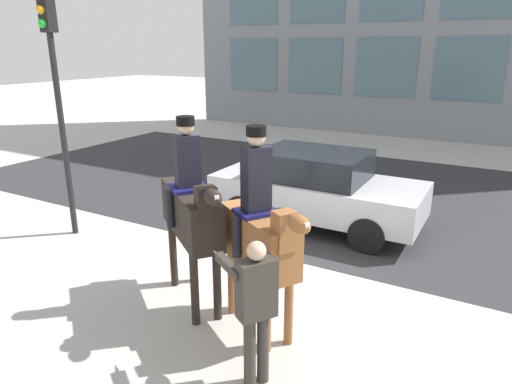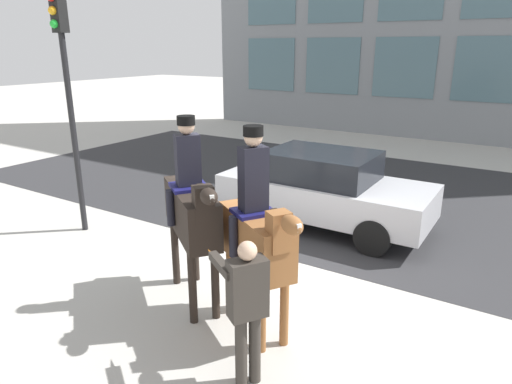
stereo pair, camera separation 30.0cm
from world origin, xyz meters
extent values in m
plane|color=#B2AFA8|center=(0.00, 0.00, 0.00)|extent=(80.00, 80.00, 0.00)
cube|color=#2D2D30|center=(0.00, 4.75, 0.00)|extent=(20.57, 8.50, 0.01)
cube|color=slate|center=(-7.54, 12.83, 2.74)|extent=(2.41, 0.02, 2.29)
cube|color=slate|center=(-4.53, 12.83, 2.74)|extent=(2.41, 0.02, 2.29)
cube|color=slate|center=(-1.51, 12.83, 2.74)|extent=(2.41, 0.02, 2.29)
cube|color=slate|center=(1.51, 12.83, 2.74)|extent=(2.41, 0.02, 2.29)
cube|color=black|center=(-0.49, -1.34, 1.36)|extent=(1.52, 1.30, 0.63)
cylinder|color=black|center=(0.06, -1.56, 0.52)|extent=(0.11, 0.11, 1.04)
cylinder|color=black|center=(-0.13, -1.81, 0.52)|extent=(0.11, 0.11, 1.04)
cylinder|color=black|center=(-0.85, -0.88, 0.52)|extent=(0.11, 0.11, 1.04)
cylinder|color=black|center=(-1.03, -1.13, 0.52)|extent=(0.11, 0.11, 1.04)
cube|color=black|center=(0.07, -1.76, 1.68)|extent=(0.31, 0.31, 0.47)
cube|color=black|center=(-0.03, -1.69, 1.70)|extent=(0.08, 0.09, 0.42)
ellipsoid|color=black|center=(0.28, -1.93, 1.87)|extent=(0.37, 0.35, 0.19)
cube|color=silver|center=(0.36, -1.98, 1.89)|extent=(0.12, 0.11, 0.08)
cylinder|color=black|center=(-1.15, -0.85, 1.25)|extent=(0.09, 0.09, 0.55)
cube|color=#14144C|center=(-0.55, -1.30, 1.69)|extent=(0.67, 0.67, 0.05)
cube|color=black|center=(-0.55, -1.30, 2.07)|extent=(0.37, 0.39, 0.69)
sphere|color=#D1A889|center=(-0.55, -1.30, 2.52)|extent=(0.22, 0.22, 0.22)
cylinder|color=black|center=(-0.55, -1.30, 2.60)|extent=(0.24, 0.24, 0.12)
cylinder|color=black|center=(-0.39, -1.08, 1.42)|extent=(0.11, 0.11, 0.51)
cylinder|color=black|center=(-0.71, -1.51, 1.42)|extent=(0.11, 0.11, 0.51)
cube|color=brown|center=(0.63, -1.46, 1.24)|extent=(1.36, 1.08, 0.65)
cylinder|color=brown|center=(1.12, -1.59, 0.46)|extent=(0.11, 0.11, 0.92)
cylinder|color=brown|center=(0.95, -1.85, 0.46)|extent=(0.11, 0.11, 0.92)
cylinder|color=brown|center=(0.31, -1.08, 0.46)|extent=(0.11, 0.11, 0.92)
cylinder|color=brown|center=(0.15, -1.34, 0.46)|extent=(0.11, 0.11, 0.92)
cube|color=brown|center=(1.12, -1.78, 1.57)|extent=(0.30, 0.31, 0.46)
cube|color=black|center=(1.02, -1.71, 1.59)|extent=(0.08, 0.09, 0.42)
ellipsoid|color=brown|center=(1.36, -1.93, 1.75)|extent=(0.39, 0.35, 0.20)
cube|color=silver|center=(1.45, -1.98, 1.77)|extent=(0.13, 0.11, 0.08)
cylinder|color=black|center=(0.04, -1.09, 1.13)|extent=(0.09, 0.09, 0.55)
cube|color=#14144C|center=(0.57, -1.43, 1.59)|extent=(0.59, 0.62, 0.05)
cube|color=black|center=(0.57, -1.43, 2.01)|extent=(0.36, 0.39, 0.78)
sphere|color=#D1A889|center=(0.57, -1.43, 2.51)|extent=(0.22, 0.22, 0.22)
cylinder|color=black|center=(0.57, -1.43, 2.59)|extent=(0.24, 0.24, 0.12)
cylinder|color=black|center=(0.72, -1.20, 1.31)|extent=(0.11, 0.11, 0.52)
cylinder|color=black|center=(0.43, -1.66, 1.31)|extent=(0.11, 0.11, 0.52)
cylinder|color=#332D28|center=(1.07, -2.46, 0.42)|extent=(0.13, 0.13, 0.84)
cylinder|color=#332D28|center=(1.16, -2.33, 0.42)|extent=(0.13, 0.13, 0.84)
cube|color=#332D28|center=(1.12, -2.39, 1.16)|extent=(0.40, 0.46, 0.64)
sphere|color=#D1A889|center=(1.12, -2.39, 1.58)|extent=(0.20, 0.20, 0.20)
cube|color=#332D28|center=(0.79, -2.39, 1.34)|extent=(0.51, 0.38, 0.09)
cone|color=orange|center=(0.50, -2.20, 1.34)|extent=(0.17, 0.14, 0.04)
cube|color=#B7B7BC|center=(-0.09, 2.30, 0.66)|extent=(4.17, 1.79, 0.65)
cube|color=black|center=(-0.19, 2.30, 1.26)|extent=(2.08, 1.57, 0.55)
cylinder|color=black|center=(1.21, 1.47, 0.33)|extent=(0.66, 0.21, 0.66)
cylinder|color=black|center=(1.21, 3.12, 0.33)|extent=(0.66, 0.21, 0.66)
cylinder|color=black|center=(-1.38, 1.47, 0.33)|extent=(0.66, 0.21, 0.66)
cylinder|color=black|center=(-1.38, 3.12, 0.33)|extent=(0.66, 0.21, 0.66)
cylinder|color=black|center=(-4.07, -0.46, 1.87)|extent=(0.11, 0.11, 3.75)
cube|color=black|center=(-4.07, -0.46, 4.11)|extent=(0.24, 0.19, 0.72)
sphere|color=orange|center=(-4.07, -0.57, 4.11)|extent=(0.15, 0.15, 0.15)
sphere|color=green|center=(-4.07, -0.57, 3.89)|extent=(0.15, 0.15, 0.15)
camera|label=1|loc=(3.13, -6.00, 3.51)|focal=32.00mm
camera|label=2|loc=(3.39, -5.85, 3.51)|focal=32.00mm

